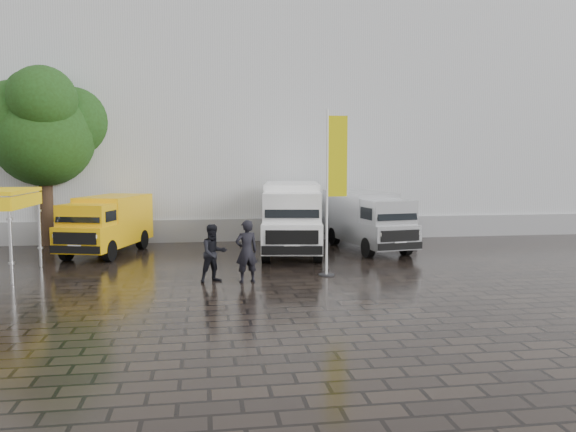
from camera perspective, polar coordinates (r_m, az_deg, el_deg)
The scene contains 11 objects.
ground at distance 17.81m, azimuth 3.94°, elevation -5.98°, with size 120.00×120.00×0.00m, color black.
exhibition_hall at distance 33.62m, azimuth 1.42°, elevation 9.74°, with size 44.00×16.00×12.00m, color silver.
hall_plinth at distance 25.83m, azimuth 4.48°, elevation -1.25°, with size 44.00×0.15×1.00m, color gray.
van_yellow at distance 22.62m, azimuth -17.94°, elevation -0.93°, with size 1.84×4.79×2.21m, color yellow, non-canonical shape.
van_white at distance 21.66m, azimuth 0.39°, elevation -0.29°, with size 2.08×6.23×2.70m, color white, non-canonical shape.
van_silver at distance 22.81m, azimuth 8.07°, elevation -0.52°, with size 1.79×5.36×2.32m, color silver, non-canonical shape.
flagpole at distance 17.41m, azimuth 4.58°, elevation 3.36°, with size 0.88×0.50×5.16m.
tree at distance 26.04m, azimuth -23.72°, elevation 8.07°, with size 4.26×4.29×7.64m.
wheelie_bin at distance 26.47m, azimuth 12.20°, elevation -1.18°, with size 0.61×0.61×1.01m, color black.
person_front at distance 16.57m, azimuth -4.24°, elevation -3.59°, with size 0.68×0.44×1.85m, color black.
person_tent at distance 16.74m, azimuth -7.56°, elevation -3.77°, with size 0.83×0.65×1.71m, color black.
Camera 1 is at (-3.79, -17.03, 3.57)m, focal length 35.00 mm.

